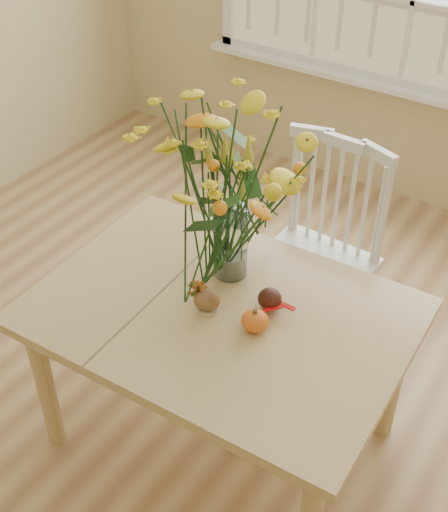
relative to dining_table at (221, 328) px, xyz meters
The scene contains 7 objects.
floor 0.65m from the dining_table, 141.43° to the right, with size 4.00×4.50×0.01m, color #A1764E.
dining_table is the anchor object (origin of this frame).
windsor_chair 0.69m from the dining_table, 85.89° to the left, with size 0.48×0.46×0.99m.
flower_vase 0.55m from the dining_table, 113.85° to the left, with size 0.58×0.58×0.69m.
pumpkin 0.20m from the dining_table, ahead, with size 0.09×0.09×0.07m, color #D95519.
turkey_figurine 0.15m from the dining_table, 136.63° to the right, with size 0.11×0.10×0.12m.
dark_gourd 0.21m from the dining_table, 35.89° to the left, with size 0.13×0.09×0.08m.
Camera 1 is at (1.17, -1.30, 2.29)m, focal length 48.00 mm.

